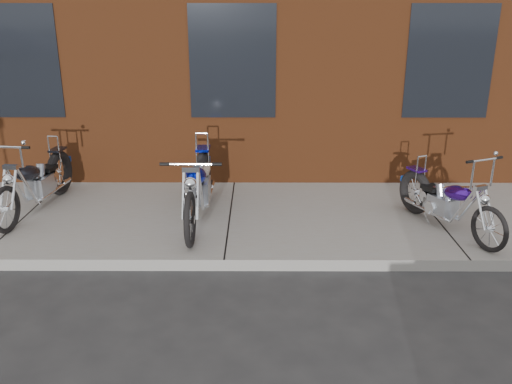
{
  "coord_description": "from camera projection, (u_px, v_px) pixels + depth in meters",
  "views": [
    {
      "loc": [
        0.41,
        -5.93,
        3.1
      ],
      "look_at": [
        0.39,
        0.8,
        0.75
      ],
      "focal_mm": 38.0,
      "sensor_mm": 36.0,
      "label": 1
    }
  ],
  "objects": [
    {
      "name": "ground",
      "position": [
        224.0,
        271.0,
        6.62
      ],
      "size": [
        120.0,
        120.0,
        0.0
      ],
      "primitive_type": "plane",
      "color": "#282829",
      "rests_on": "ground"
    },
    {
      "name": "chopper_purple",
      "position": [
        447.0,
        204.0,
        7.37
      ],
      "size": [
        0.9,
        1.92,
        1.15
      ],
      "rotation": [
        0.0,
        0.0,
        -1.16
      ],
      "color": "black",
      "rests_on": "sidewalk"
    },
    {
      "name": "chopper_blue",
      "position": [
        198.0,
        189.0,
        7.7
      ],
      "size": [
        0.61,
        2.52,
        1.09
      ],
      "rotation": [
        0.0,
        0.0,
        -1.58
      ],
      "color": "black",
      "rests_on": "sidewalk"
    },
    {
      "name": "sidewalk",
      "position": [
        230.0,
        219.0,
        8.01
      ],
      "size": [
        22.0,
        3.0,
        0.15
      ],
      "primitive_type": "cube",
      "color": "gray",
      "rests_on": "ground"
    },
    {
      "name": "chopper_third",
      "position": [
        37.0,
        184.0,
        8.04
      ],
      "size": [
        0.58,
        2.26,
        1.15
      ],
      "rotation": [
        0.0,
        0.0,
        -1.69
      ],
      "color": "black",
      "rests_on": "sidewalk"
    }
  ]
}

